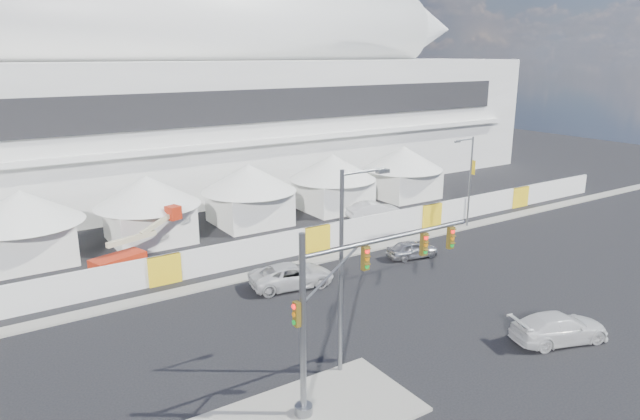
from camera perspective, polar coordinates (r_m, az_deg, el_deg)
ground at (r=30.33m, az=5.16°, el=-13.82°), size 160.00×160.00×0.00m
median_island at (r=25.28m, az=-1.77°, el=-20.16°), size 10.00×5.00×0.15m
far_curb at (r=51.53m, az=14.10°, el=-1.67°), size 80.00×1.20×0.12m
stadium at (r=67.29m, az=-11.14°, el=10.59°), size 80.00×24.80×21.98m
tent_row at (r=49.18m, az=-11.82°, el=1.40°), size 53.40×8.40×5.40m
hoarding_fence at (r=43.98m, az=-0.35°, el=-2.85°), size 70.00×0.25×2.00m
scaffold_tower at (r=84.88m, az=14.82°, el=8.97°), size 4.40×4.40×12.00m
sedan_silver at (r=43.16m, az=9.20°, el=-3.89°), size 2.27×4.12×1.33m
pickup_curb at (r=37.50m, az=-2.83°, el=-6.54°), size 3.51×5.93×1.54m
pickup_near at (r=33.27m, az=22.82°, el=-10.78°), size 3.66×5.72×1.54m
lot_car_a at (r=52.54m, az=5.41°, el=-0.06°), size 2.86×5.26×1.64m
traffic_mast at (r=24.13m, az=2.02°, el=-9.83°), size 9.26×0.77×7.97m
streetlight_median at (r=26.07m, az=2.59°, el=-4.87°), size 2.70×0.27×9.75m
streetlight_curb at (r=50.64m, az=14.67°, el=3.34°), size 2.36×0.53×7.96m
boom_lift at (r=42.56m, az=-18.67°, el=-4.34°), size 7.50×2.69×3.69m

